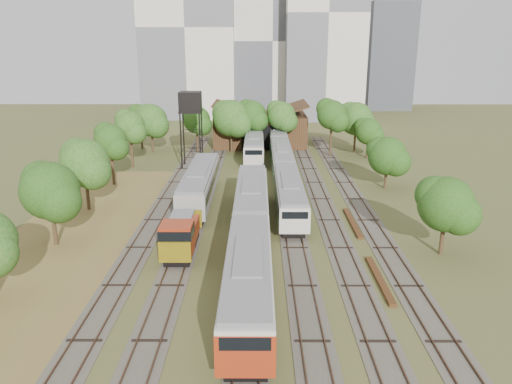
{
  "coord_description": "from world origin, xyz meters",
  "views": [
    {
      "loc": [
        -1.34,
        -30.68,
        17.54
      ],
      "look_at": [
        -1.57,
        19.63,
        2.5
      ],
      "focal_mm": 35.0,
      "sensor_mm": 36.0,
      "label": 1
    }
  ],
  "objects_px": {
    "railcar_green_set": "(282,159)",
    "shunter_locomotive": "(181,236)",
    "water_tower": "(190,104)",
    "railcar_red_set": "(250,234)"
  },
  "relations": [
    {
      "from": "railcar_red_set",
      "to": "shunter_locomotive",
      "type": "distance_m",
      "value": 6.04
    },
    {
      "from": "railcar_green_set",
      "to": "shunter_locomotive",
      "type": "xyz_separation_m",
      "value": [
        -10.0,
        -28.83,
        -0.22
      ]
    },
    {
      "from": "railcar_red_set",
      "to": "railcar_green_set",
      "type": "relative_size",
      "value": 0.66
    },
    {
      "from": "railcar_green_set",
      "to": "water_tower",
      "type": "distance_m",
      "value": 15.27
    },
    {
      "from": "railcar_red_set",
      "to": "railcar_green_set",
      "type": "xyz_separation_m",
      "value": [
        4.0,
        29.36,
        -0.22
      ]
    },
    {
      "from": "railcar_red_set",
      "to": "water_tower",
      "type": "distance_m",
      "value": 34.33
    },
    {
      "from": "railcar_red_set",
      "to": "shunter_locomotive",
      "type": "height_order",
      "value": "railcar_red_set"
    },
    {
      "from": "railcar_green_set",
      "to": "shunter_locomotive",
      "type": "relative_size",
      "value": 6.43
    },
    {
      "from": "railcar_red_set",
      "to": "railcar_green_set",
      "type": "height_order",
      "value": "railcar_red_set"
    },
    {
      "from": "shunter_locomotive",
      "to": "water_tower",
      "type": "height_order",
      "value": "water_tower"
    }
  ]
}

